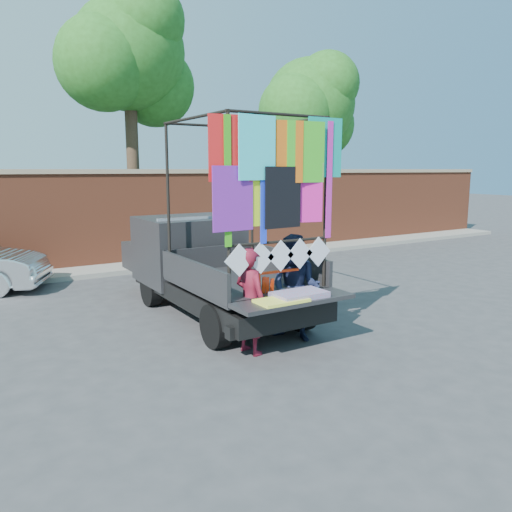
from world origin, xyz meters
TOP-DOWN VIEW (x-y plane):
  - ground at (0.00, 0.00)m, footprint 90.00×90.00m
  - brick_wall at (0.00, 7.00)m, footprint 30.00×0.45m
  - curb at (0.00, 6.30)m, footprint 30.00×1.20m
  - tree_mid at (1.02, 8.12)m, footprint 4.20×3.30m
  - tree_right at (7.52, 8.12)m, footprint 4.20×3.30m
  - pickup_truck at (0.21, 2.02)m, footprint 2.13×5.35m
  - woman at (-0.24, -0.53)m, footprint 0.47×0.62m
  - man at (0.63, -0.41)m, footprint 0.95×1.01m
  - streamer_bundle at (0.10, -0.48)m, footprint 0.84×0.08m

SIDE VIEW (x-z plane):
  - ground at x=0.00m, z-range 0.00..0.00m
  - curb at x=0.00m, z-range 0.00..0.12m
  - woman at x=-0.24m, z-range 0.00..1.53m
  - man at x=0.63m, z-range 0.00..1.64m
  - pickup_truck at x=0.21m, z-range -0.83..2.53m
  - streamer_bundle at x=0.10m, z-range 0.66..1.25m
  - brick_wall at x=0.00m, z-range 0.02..2.63m
  - tree_right at x=7.52m, z-range 1.44..8.06m
  - tree_mid at x=1.02m, z-range 1.83..9.56m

